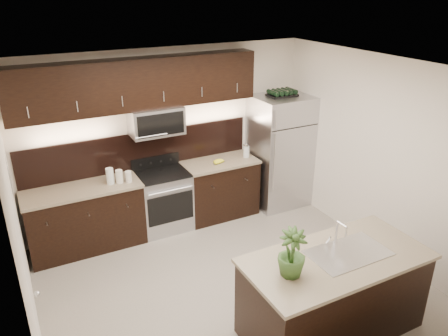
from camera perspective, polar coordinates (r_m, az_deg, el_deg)
ground at (r=5.76m, az=0.79°, el=-14.78°), size 4.50×4.50×0.00m
room_walls at (r=4.82m, az=-0.05°, el=0.68°), size 4.52×4.02×2.71m
counter_run at (r=6.68m, az=-9.57°, el=-4.56°), size 3.51×0.65×0.94m
upper_fixtures at (r=6.24m, az=-10.79°, el=9.78°), size 3.49×0.40×1.66m
island at (r=4.99m, az=14.02°, el=-15.64°), size 1.96×0.96×0.94m
sink_faucet at (r=4.80m, az=15.88°, el=-10.42°), size 0.84×0.50×0.28m
refrigerator at (r=7.36m, az=7.20°, el=2.22°), size 0.90×0.81×1.87m
wine_rack at (r=7.07m, az=7.60°, el=9.70°), size 0.46×0.29×0.11m
plant at (r=4.24m, az=8.85°, el=-10.93°), size 0.33×0.33×0.49m
canisters at (r=6.26m, az=-13.80°, el=-1.07°), size 0.34×0.16×0.23m
french_press at (r=7.01m, az=2.93°, el=2.27°), size 0.10×0.10×0.29m
bananas at (r=6.76m, az=-1.13°, el=0.78°), size 0.22×0.19×0.06m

